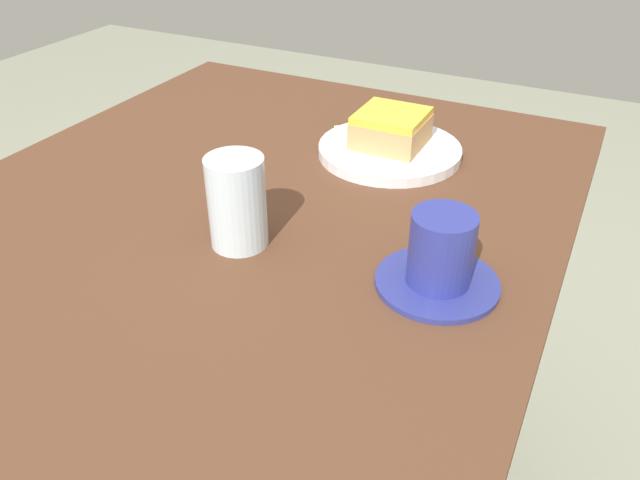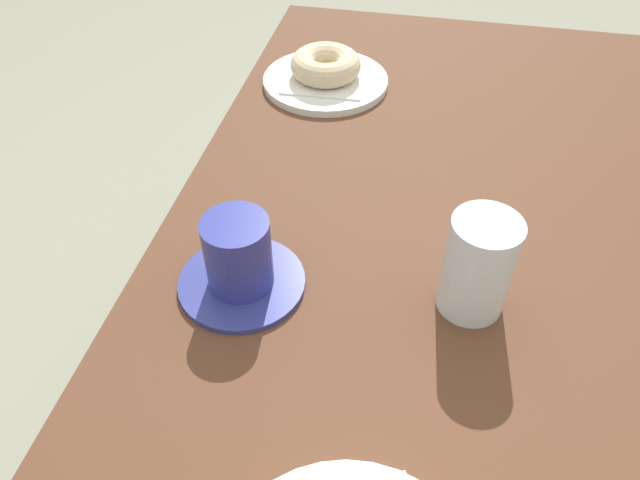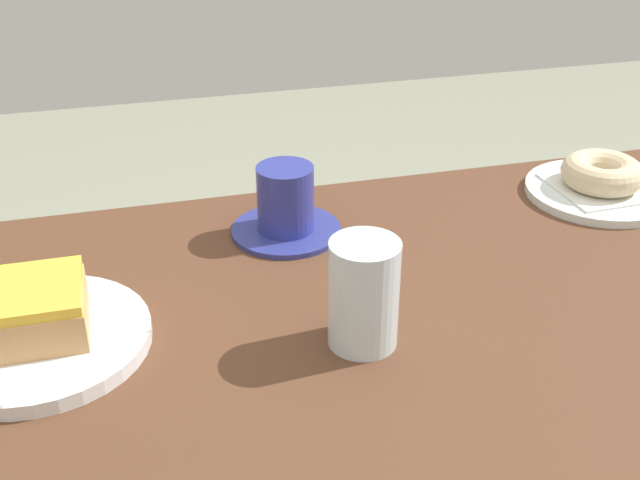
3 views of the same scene
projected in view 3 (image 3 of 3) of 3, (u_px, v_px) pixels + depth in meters
table at (430, 409)px, 0.79m from camera, size 1.26×0.81×0.74m
plate_sugar_ring at (599, 191)px, 1.07m from camera, size 0.20×0.20×0.01m
napkin_sugar_ring at (600, 187)px, 1.06m from camera, size 0.13×0.13×0.00m
donut_sugar_ring at (602, 173)px, 1.05m from camera, size 0.11×0.11×0.04m
plate_glazed_square at (39, 340)px, 0.77m from camera, size 0.22×0.22×0.02m
napkin_glazed_square at (37, 332)px, 0.77m from camera, size 0.21×0.21×0.00m
donut_glazed_square at (32, 309)px, 0.75m from camera, size 0.10×0.10×0.05m
water_glass at (364, 294)px, 0.76m from camera, size 0.07×0.07×0.11m
coffee_cup at (286, 205)px, 0.96m from camera, size 0.14×0.14×0.09m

